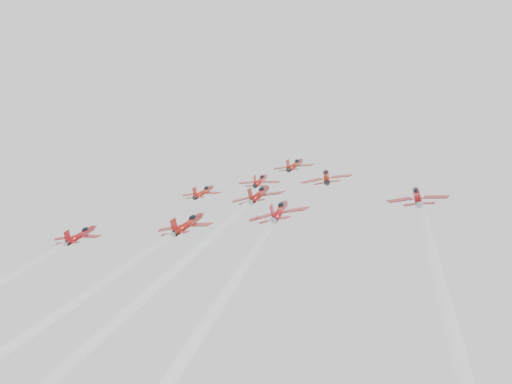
# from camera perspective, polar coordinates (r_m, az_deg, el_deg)

# --- Properties ---
(jet_lead) EXTENTS (9.60, 11.63, 9.36)m
(jet_lead) POSITION_cam_1_polar(r_m,az_deg,el_deg) (162.17, 3.12, 2.19)
(jet_lead) COLOR maroon
(jet_row2_left) EXTENTS (8.59, 10.41, 8.38)m
(jet_row2_left) POSITION_cam_1_polar(r_m,az_deg,el_deg) (147.48, -4.23, 0.02)
(jet_row2_left) COLOR #AC1C10
(jet_row2_center) EXTENTS (8.99, 10.90, 8.77)m
(jet_row2_center) POSITION_cam_1_polar(r_m,az_deg,el_deg) (149.29, 0.34, 0.92)
(jet_row2_center) COLOR #B21310
(jet_row2_right) EXTENTS (10.30, 12.49, 10.05)m
(jet_row2_right) POSITION_cam_1_polar(r_m,az_deg,el_deg) (142.43, 5.67, 1.24)
(jet_row2_right) COLOR #A61D0F
(jet_center) EXTENTS (10.45, 89.75, 72.29)m
(jet_center) POSITION_cam_1_polar(r_m,az_deg,el_deg) (88.03, -6.21, -7.64)
(jet_center) COLOR maroon
(jet_rear_left) EXTENTS (10.04, 86.28, 69.49)m
(jet_rear_left) POSITION_cam_1_polar(r_m,az_deg,el_deg) (78.35, -16.05, -11.95)
(jet_rear_left) COLOR #9D150E
(jet_rear_right) EXTENTS (10.53, 90.47, 72.86)m
(jet_rear_right) POSITION_cam_1_polar(r_m,az_deg,el_deg) (71.49, -5.06, -11.73)
(jet_rear_right) COLOR #B31118
(jet_rear_farright) EXTENTS (9.75, 83.77, 67.47)m
(jet_rear_farright) POSITION_cam_1_polar(r_m,az_deg,el_deg) (70.80, 13.48, -9.09)
(jet_rear_farright) COLOR maroon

